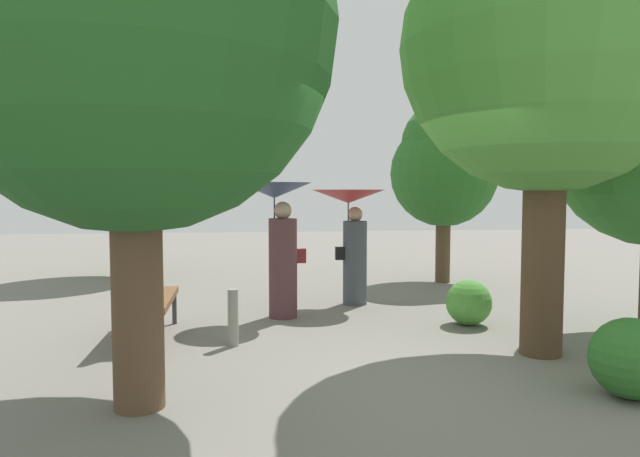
# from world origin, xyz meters

# --- Properties ---
(ground_plane) EXTENTS (40.00, 40.00, 0.00)m
(ground_plane) POSITION_xyz_m (0.00, 0.00, 0.00)
(ground_plane) COLOR slate
(person_left) EXTENTS (1.04, 1.04, 1.90)m
(person_left) POSITION_xyz_m (-0.65, 2.80, 1.26)
(person_left) COLOR #563338
(person_left) RESTS_ON ground
(person_right) EXTENTS (1.14, 1.14, 1.80)m
(person_right) POSITION_xyz_m (0.53, 3.59, 1.28)
(person_right) COLOR #474C56
(person_right) RESTS_ON ground
(park_bench) EXTENTS (0.51, 1.51, 0.83)m
(park_bench) POSITION_xyz_m (-2.31, 1.93, 0.51)
(park_bench) COLOR #38383D
(park_bench) RESTS_ON ground
(tree_near_right) EXTENTS (2.07, 2.07, 3.53)m
(tree_near_right) POSITION_xyz_m (2.73, 5.51, 2.31)
(tree_near_right) COLOR brown
(tree_near_right) RESTS_ON ground
(tree_mid_left) EXTENTS (2.44, 2.44, 4.06)m
(tree_mid_left) POSITION_xyz_m (-3.68, 7.07, 2.64)
(tree_mid_left) COLOR #4C3823
(tree_mid_left) RESTS_ON ground
(tree_mid_right) EXTENTS (3.11, 3.11, 5.44)m
(tree_mid_right) POSITION_xyz_m (2.06, 0.60, 3.58)
(tree_mid_right) COLOR #4C3823
(tree_mid_right) RESTS_ON ground
(bush_path_left) EXTENTS (0.60, 0.60, 0.60)m
(bush_path_left) POSITION_xyz_m (1.82, 2.01, 0.30)
(bush_path_left) COLOR #4C9338
(bush_path_left) RESTS_ON ground
(bush_path_right) EXTENTS (0.69, 0.69, 0.69)m
(bush_path_right) POSITION_xyz_m (2.15, -0.73, 0.35)
(bush_path_right) COLOR #2D6B28
(bush_path_right) RESTS_ON ground
(path_marker_post) EXTENTS (0.12, 0.12, 0.66)m
(path_marker_post) POSITION_xyz_m (-1.27, 1.39, 0.33)
(path_marker_post) COLOR gray
(path_marker_post) RESTS_ON ground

